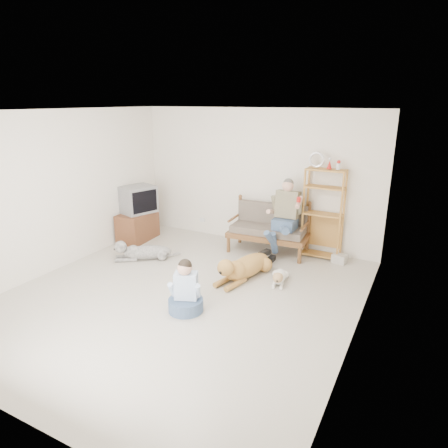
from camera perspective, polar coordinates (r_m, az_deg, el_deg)
The scene contains 16 objects.
floor at distance 6.17m, azimuth -6.05°, elevation -10.17°, with size 5.50×5.50×0.00m, color silver.
ceiling at distance 5.48m, azimuth -6.97°, elevation 15.76°, with size 5.50×5.50×0.00m, color white.
wall_back at distance 8.04m, azimuth 4.55°, elevation 6.61°, with size 5.00×5.00×0.00m, color silver.
wall_left at distance 7.34m, azimuth -22.96°, elevation 4.25°, with size 5.50×5.50×0.00m, color silver.
wall_right at distance 4.80m, azimuth 19.17°, elevation -1.74°, with size 5.50×5.50×0.00m, color silver.
loveseat at distance 7.74m, azimuth 6.51°, elevation -0.49°, with size 1.54×0.80×0.95m.
man at distance 7.37m, azimuth 8.19°, elevation 0.09°, with size 0.56×0.80×1.29m.
etagere at distance 7.53m, azimuth 13.96°, elevation 1.55°, with size 0.74×0.32×1.96m.
book_stack at distance 7.57m, azimuth 16.18°, elevation -4.78°, with size 0.25×0.18×0.16m, color beige.
tv_stand at distance 8.58m, azimuth -12.25°, elevation -0.29°, with size 0.56×0.93×0.60m.
crt_tv at distance 8.43m, azimuth -12.20°, elevation 3.46°, with size 0.71×0.79×0.55m.
wall_outlet at distance 8.83m, azimuth -3.12°, elevation 0.60°, with size 0.12×0.02×0.08m, color silver.
golden_retriever at distance 6.64m, azimuth 2.78°, elevation -6.18°, with size 0.59×1.54×0.47m.
shaggy_dog at distance 7.55m, azimuth -11.70°, elevation -3.88°, with size 1.03×0.86×0.38m.
terrier at distance 6.53m, azimuth 7.86°, elevation -7.53°, with size 0.30×0.69×0.26m.
child at distance 5.65m, azimuth -5.50°, elevation -9.72°, with size 0.49×0.49×0.78m.
Camera 1 is at (3.09, -4.52, 2.84)m, focal length 32.00 mm.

